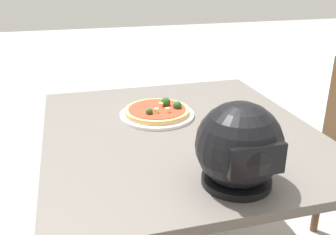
# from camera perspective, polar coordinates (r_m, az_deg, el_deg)

# --- Properties ---
(dining_table) EXTENTS (0.96, 1.07, 0.71)m
(dining_table) POSITION_cam_1_polar(r_m,az_deg,el_deg) (1.40, 1.76, -4.72)
(dining_table) COLOR #5B5651
(dining_table) RESTS_ON ground
(pizza_plate) EXTENTS (0.29, 0.29, 0.01)m
(pizza_plate) POSITION_cam_1_polar(r_m,az_deg,el_deg) (1.48, -1.66, 0.41)
(pizza_plate) COLOR white
(pizza_plate) RESTS_ON dining_table
(pizza) EXTENTS (0.25, 0.25, 0.05)m
(pizza) POSITION_cam_1_polar(r_m,az_deg,el_deg) (1.47, -1.53, 1.08)
(pizza) COLOR tan
(pizza) RESTS_ON pizza_plate
(motorcycle_helmet) EXTENTS (0.23, 0.23, 0.23)m
(motorcycle_helmet) POSITION_cam_1_polar(r_m,az_deg,el_deg) (1.01, 10.67, -4.37)
(motorcycle_helmet) COLOR black
(motorcycle_helmet) RESTS_ON dining_table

